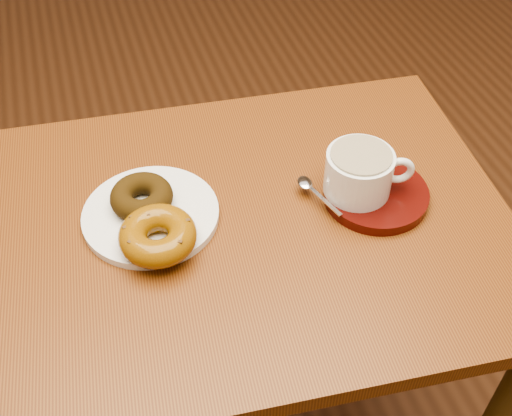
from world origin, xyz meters
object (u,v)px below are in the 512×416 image
object	(u,v)px
donut_plate	(151,215)
saucer	(376,194)
cafe_table	(244,271)
coffee_cup	(360,172)

from	to	relation	value
donut_plate	saucer	world-z (taller)	saucer
saucer	donut_plate	bearing A→B (deg)	169.65
cafe_table	donut_plate	distance (m)	0.19
coffee_cup	cafe_table	bearing A→B (deg)	-165.84
cafe_table	saucer	bearing A→B (deg)	0.61
donut_plate	coffee_cup	distance (m)	0.32
saucer	coffee_cup	size ratio (longest dim) A/B	1.21
cafe_table	coffee_cup	size ratio (longest dim) A/B	6.42
cafe_table	donut_plate	bearing A→B (deg)	165.34
cafe_table	saucer	size ratio (longest dim) A/B	5.30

